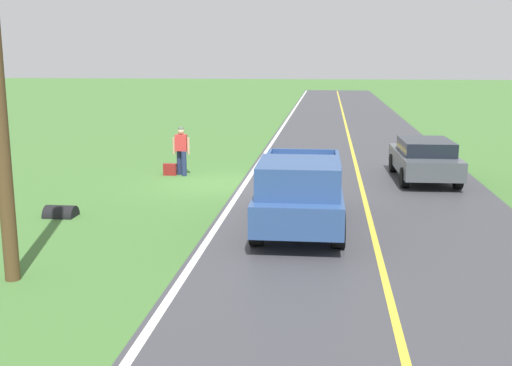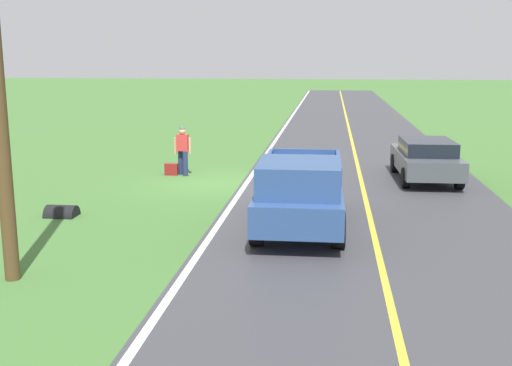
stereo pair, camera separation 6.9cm
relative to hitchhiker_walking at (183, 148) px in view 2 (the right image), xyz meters
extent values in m
plane|color=#427033|center=(-1.37, 1.37, -0.98)|extent=(200.00, 200.00, 0.00)
cube|color=#3D3D42|center=(-6.27, 1.37, -0.98)|extent=(8.02, 120.00, 0.00)
cube|color=silver|center=(-2.44, 1.37, -0.98)|extent=(0.16, 117.60, 0.00)
cube|color=gold|center=(-6.27, 1.37, -0.98)|extent=(0.14, 117.60, 0.00)
cylinder|color=navy|center=(-0.11, 0.15, -0.54)|extent=(0.18, 0.18, 0.88)
cylinder|color=navy|center=(0.11, -0.09, -0.54)|extent=(0.18, 0.18, 0.88)
cube|color=red|center=(0.00, 0.03, 0.19)|extent=(0.41, 0.27, 0.58)
sphere|color=tan|center=(0.00, 0.03, 0.59)|extent=(0.23, 0.23, 0.23)
sphere|color=#4C564C|center=(0.00, 0.03, 0.67)|extent=(0.20, 0.20, 0.20)
cube|color=#591E19|center=(0.00, -0.17, 0.22)|extent=(0.32, 0.21, 0.44)
cylinder|color=tan|center=(-0.26, 0.05, 0.08)|extent=(0.10, 0.10, 0.58)
cylinder|color=tan|center=(0.26, 0.06, 0.08)|extent=(0.10, 0.10, 0.58)
cube|color=maroon|center=(0.42, 0.09, -0.77)|extent=(0.46, 0.21, 0.42)
cube|color=#2D4C84|center=(-4.49, 6.25, -0.23)|extent=(2.06, 5.42, 0.70)
cube|color=#2D4C84|center=(-4.50, 7.44, 0.48)|extent=(1.86, 2.18, 0.72)
cube|color=black|center=(-4.50, 7.44, 0.55)|extent=(1.69, 1.32, 0.43)
cube|color=#2D4C84|center=(-5.42, 5.16, 0.34)|extent=(0.13, 3.02, 0.45)
cube|color=#2D4C84|center=(-3.54, 5.18, 0.34)|extent=(0.13, 3.02, 0.45)
cube|color=#2D4C84|center=(-4.46, 3.66, 0.34)|extent=(1.84, 0.12, 0.45)
cylinder|color=black|center=(-5.41, 7.99, -0.58)|extent=(0.31, 0.80, 0.80)
cylinder|color=black|center=(-3.61, 8.01, -0.58)|extent=(0.31, 0.80, 0.80)
cylinder|color=black|center=(-5.37, 4.69, -0.58)|extent=(0.31, 0.80, 0.80)
cylinder|color=black|center=(-3.57, 4.71, -0.58)|extent=(0.31, 0.80, 0.80)
cube|color=#4C5156|center=(-8.43, -0.12, -0.34)|extent=(1.96, 4.45, 0.62)
cube|color=black|center=(-8.44, 0.08, 0.20)|extent=(1.69, 2.42, 0.46)
cylinder|color=black|center=(-7.55, -1.49, -0.65)|extent=(0.26, 0.67, 0.66)
cylinder|color=black|center=(-9.24, -1.54, -0.65)|extent=(0.26, 0.67, 0.66)
cylinder|color=black|center=(-7.62, 1.30, -0.65)|extent=(0.26, 0.67, 0.66)
cylinder|color=black|center=(-9.31, 1.26, -0.65)|extent=(0.26, 0.67, 0.66)
cylinder|color=black|center=(1.83, 6.10, -0.98)|extent=(0.80, 0.60, 0.60)
camera|label=1|loc=(-5.11, 21.19, 3.15)|focal=43.27mm
camera|label=2|loc=(-5.18, 21.18, 3.15)|focal=43.27mm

